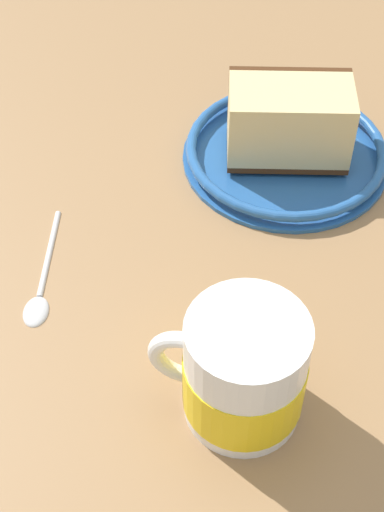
# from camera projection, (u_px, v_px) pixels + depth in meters

# --- Properties ---
(ground_plane) EXTENTS (1.11, 1.11, 0.03)m
(ground_plane) POSITION_uv_depth(u_px,v_px,m) (172.00, 230.00, 0.68)
(ground_plane) COLOR #936D47
(small_plate) EXTENTS (0.19, 0.19, 0.02)m
(small_plate) POSITION_uv_depth(u_px,v_px,m) (286.00, 152.00, 0.71)
(small_plate) COLOR #26599E
(small_plate) RESTS_ON ground_plane
(cake_slice) EXTENTS (0.11, 0.13, 0.07)m
(cake_slice) POSITION_uv_depth(u_px,v_px,m) (289.00, 121.00, 0.68)
(cake_slice) COLOR #472814
(cake_slice) RESTS_ON small_plate
(tea_mug) EXTENTS (0.08, 0.11, 0.09)m
(tea_mug) POSITION_uv_depth(u_px,v_px,m) (243.00, 372.00, 0.51)
(tea_mug) COLOR white
(tea_mug) RESTS_ON ground_plane
(teaspoon) EXTENTS (0.11, 0.07, 0.01)m
(teaspoon) POSITION_uv_depth(u_px,v_px,m) (40.00, 289.00, 0.61)
(teaspoon) COLOR silver
(teaspoon) RESTS_ON ground_plane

